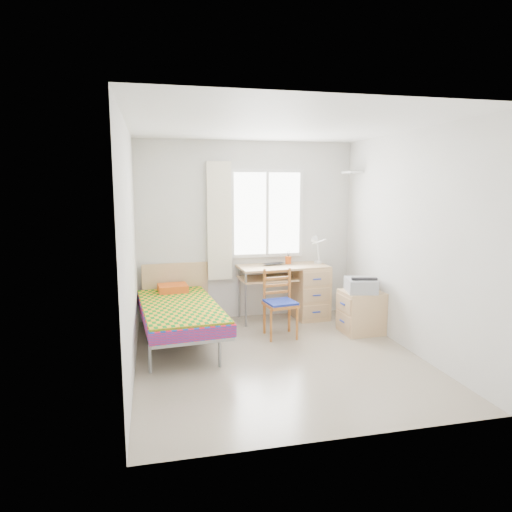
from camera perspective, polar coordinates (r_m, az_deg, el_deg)
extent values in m
plane|color=#BCAD93|center=(5.39, 2.79, -12.56)|extent=(3.50, 3.50, 0.00)
plane|color=white|center=(5.06, 3.03, 16.02)|extent=(3.50, 3.50, 0.00)
plane|color=silver|center=(6.75, -1.13, 3.19)|extent=(3.20, 0.00, 3.20)
plane|color=silver|center=(4.88, -15.49, 0.66)|extent=(0.00, 3.50, 3.50)
plane|color=silver|center=(5.71, 18.57, 1.67)|extent=(0.00, 3.50, 3.50)
cube|color=white|center=(6.78, 1.39, 5.33)|extent=(1.10, 0.04, 1.30)
cube|color=white|center=(6.77, 1.41, 5.33)|extent=(1.00, 0.02, 1.20)
cube|color=white|center=(6.77, 1.42, 5.32)|extent=(0.04, 0.02, 1.20)
cube|color=white|center=(6.60, -4.60, 4.34)|extent=(0.35, 0.05, 1.70)
cube|color=white|center=(6.85, 11.95, 10.20)|extent=(0.20, 0.32, 0.03)
cube|color=gray|center=(5.84, -9.49, -7.53)|extent=(1.06, 2.03, 0.06)
cube|color=red|center=(5.82, -9.51, -6.78)|extent=(1.10, 2.06, 0.14)
cube|color=orange|center=(5.78, -9.52, -6.09)|extent=(1.07, 1.94, 0.03)
cube|color=tan|center=(6.70, -10.04, -3.16)|extent=(0.94, 0.13, 0.54)
cube|color=#DD5418|center=(6.44, -10.36, -3.97)|extent=(0.42, 0.37, 0.10)
cylinder|color=gray|center=(5.05, -13.12, -12.40)|extent=(0.04, 0.04, 0.31)
cylinder|color=gray|center=(6.76, -6.74, -6.74)|extent=(0.04, 0.04, 0.31)
cube|color=tan|center=(6.66, 3.39, -1.33)|extent=(1.32, 0.67, 0.03)
cube|color=tan|center=(6.87, 6.73, -4.49)|extent=(0.48, 0.60, 0.78)
cube|color=tan|center=(6.63, 1.41, -2.84)|extent=(0.82, 0.60, 0.02)
cylinder|color=gray|center=(6.37, -1.27, -5.50)|extent=(0.03, 0.03, 0.78)
cylinder|color=gray|center=(6.84, -2.11, -4.50)|extent=(0.03, 0.03, 0.78)
cube|color=#A5551F|center=(5.96, 3.08, -6.09)|extent=(0.43, 0.43, 0.04)
cube|color=navy|center=(5.96, 3.09, -5.82)|extent=(0.41, 0.41, 0.04)
cube|color=#A5551F|center=(6.06, 2.66, -3.23)|extent=(0.35, 0.08, 0.38)
cylinder|color=#A5551F|center=(5.82, 1.89, -8.67)|extent=(0.03, 0.03, 0.43)
cylinder|color=#A5551F|center=(6.17, 4.19, -5.50)|extent=(0.04, 0.04, 0.88)
cube|color=tan|center=(6.32, 13.02, -6.83)|extent=(0.53, 0.48, 0.57)
cube|color=tan|center=(6.18, 10.85, -5.88)|extent=(0.03, 0.42, 0.21)
cube|color=tan|center=(6.24, 10.79, -7.99)|extent=(0.03, 0.42, 0.21)
cube|color=#B1B3B9|center=(6.21, 12.96, -3.58)|extent=(0.45, 0.50, 0.17)
cube|color=black|center=(6.19, 12.99, -2.79)|extent=(0.36, 0.40, 0.02)
imported|color=black|center=(6.67, 2.45, -1.06)|extent=(0.37, 0.29, 0.03)
cylinder|color=#DD5418|center=(6.81, 4.05, -0.50)|extent=(0.11, 0.11, 0.11)
cylinder|color=white|center=(6.90, 7.75, -0.77)|extent=(0.11, 0.11, 0.03)
cylinder|color=white|center=(6.87, 7.78, 0.56)|extent=(0.02, 0.13, 0.30)
cylinder|color=white|center=(6.77, 7.89, 1.77)|extent=(0.14, 0.26, 0.12)
cone|color=white|center=(6.65, 7.55, 1.93)|extent=(0.16, 0.17, 0.14)
imported|color=gray|center=(6.61, 1.63, -3.17)|extent=(0.23, 0.28, 0.02)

